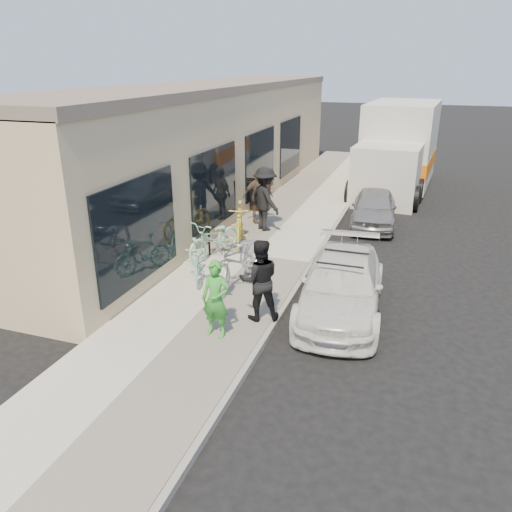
% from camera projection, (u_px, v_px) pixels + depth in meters
% --- Properties ---
extents(ground, '(120.00, 120.00, 0.00)m').
position_uv_depth(ground, '(299.00, 326.00, 9.86)').
color(ground, black).
rests_on(ground, ground).
extents(sidewalk, '(3.00, 34.00, 0.15)m').
position_uv_depth(sidewalk, '(253.00, 258.00, 13.09)').
color(sidewalk, '#BBB5A8').
rests_on(sidewalk, ground).
extents(curb, '(0.12, 34.00, 0.13)m').
position_uv_depth(curb, '(311.00, 265.00, 12.62)').
color(curb, gray).
rests_on(curb, ground).
extents(storefront, '(3.60, 20.00, 4.22)m').
position_uv_depth(storefront, '(213.00, 145.00, 17.73)').
color(storefront, '#C9B58B').
rests_on(storefront, ground).
extents(bike_rack, '(0.25, 0.55, 0.83)m').
position_uv_depth(bike_rack, '(202.00, 240.00, 12.69)').
color(bike_rack, black).
rests_on(bike_rack, sidewalk).
extents(sandwich_board, '(0.68, 0.69, 1.04)m').
position_uv_depth(sandwich_board, '(259.00, 196.00, 16.78)').
color(sandwich_board, black).
rests_on(sandwich_board, sidewalk).
extents(sedan_white, '(1.96, 4.14, 1.21)m').
position_uv_depth(sedan_white, '(342.00, 285.00, 10.27)').
color(sedan_white, silver).
rests_on(sedan_white, ground).
extents(sedan_silver, '(1.62, 3.45, 1.14)m').
position_uv_depth(sedan_silver, '(374.00, 208.00, 15.76)').
color(sedan_silver, gray).
rests_on(sedan_silver, ground).
extents(moving_truck, '(3.00, 7.03, 3.38)m').
position_uv_depth(moving_truck, '(398.00, 152.00, 20.20)').
color(moving_truck, beige).
rests_on(moving_truck, ground).
extents(tandem_bike, '(1.01, 2.43, 1.25)m').
position_uv_depth(tandem_bike, '(238.00, 259.00, 11.09)').
color(tandem_bike, silver).
rests_on(tandem_bike, sidewalk).
extents(woman_rider, '(0.56, 0.39, 1.46)m').
position_uv_depth(woman_rider, '(216.00, 299.00, 8.98)').
color(woman_rider, green).
rests_on(woman_rider, sidewalk).
extents(man_standing, '(0.98, 0.90, 1.63)m').
position_uv_depth(man_standing, '(259.00, 280.00, 9.56)').
color(man_standing, black).
rests_on(man_standing, sidewalk).
extents(cruiser_bike_a, '(1.09, 1.56, 0.92)m').
position_uv_depth(cruiser_bike_a, '(195.00, 261.00, 11.46)').
color(cruiser_bike_a, '#94DDC4').
rests_on(cruiser_bike_a, sidewalk).
extents(cruiser_bike_b, '(1.18, 2.01, 1.00)m').
position_uv_depth(cruiser_bike_b, '(215.00, 238.00, 12.83)').
color(cruiser_bike_b, '#94DDC4').
rests_on(cruiser_bike_b, sidewalk).
extents(cruiser_bike_c, '(1.10, 1.98, 1.15)m').
position_uv_depth(cruiser_bike_c, '(240.00, 224.00, 13.69)').
color(cruiser_bike_c, gold).
rests_on(cruiser_bike_c, sidewalk).
extents(bystander_a, '(1.39, 1.31, 1.89)m').
position_uv_depth(bystander_a, '(265.00, 199.00, 14.75)').
color(bystander_a, black).
rests_on(bystander_a, sidewalk).
extents(bystander_b, '(1.02, 0.91, 1.66)m').
position_uv_depth(bystander_b, '(258.00, 196.00, 15.51)').
color(bystander_b, brown).
rests_on(bystander_b, sidewalk).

